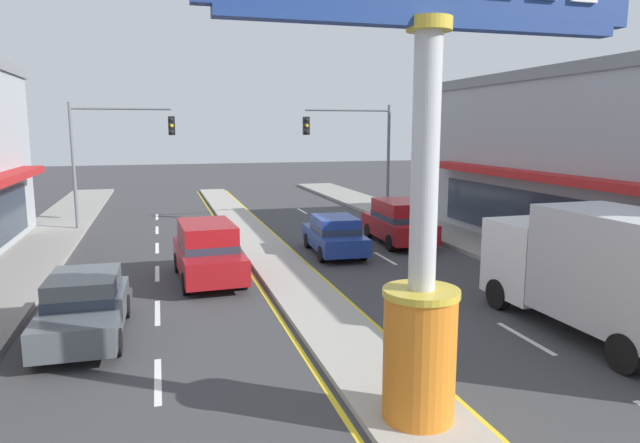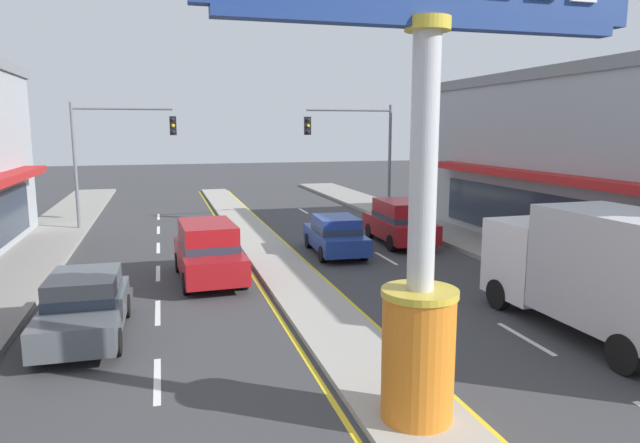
% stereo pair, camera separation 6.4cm
% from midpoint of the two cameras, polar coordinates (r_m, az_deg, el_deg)
% --- Properties ---
extents(median_strip, '(1.89, 52.00, 0.14)m').
position_cam_midpoint_polar(median_strip, '(20.93, -4.14, -4.23)').
color(median_strip, '#A39E93').
rests_on(median_strip, ground).
extents(sidewalk_right, '(2.98, 60.00, 0.18)m').
position_cam_midpoint_polar(sidewalk_right, '(22.72, 19.95, -3.64)').
color(sidewalk_right, gray).
rests_on(sidewalk_right, ground).
extents(lane_markings, '(8.63, 52.00, 0.01)m').
position_cam_midpoint_polar(lane_markings, '(19.66, -3.34, -5.31)').
color(lane_markings, silver).
rests_on(lane_markings, ground).
extents(district_sign, '(7.08, 1.27, 8.15)m').
position_cam_midpoint_polar(district_sign, '(9.13, 10.56, 5.43)').
color(district_sign, orange).
rests_on(district_sign, median_strip).
extents(traffic_light_left_side, '(4.86, 0.46, 6.20)m').
position_cam_midpoint_polar(traffic_light_left_side, '(29.43, -20.02, 7.38)').
color(traffic_light_left_side, slate).
rests_on(traffic_light_left_side, ground).
extents(traffic_light_right_side, '(4.86, 0.46, 6.20)m').
position_cam_midpoint_polar(traffic_light_right_side, '(30.37, 4.03, 7.95)').
color(traffic_light_right_side, slate).
rests_on(traffic_light_right_side, ground).
extents(box_truck_near_right_lane, '(2.39, 6.96, 3.12)m').
position_cam_midpoint_polar(box_truck_near_right_lane, '(14.85, 27.14, -4.46)').
color(box_truck_near_right_lane, white).
rests_on(box_truck_near_right_lane, ground).
extents(suv_far_right_lane, '(2.13, 4.69, 1.90)m').
position_cam_midpoint_polar(suv_far_right_lane, '(19.11, -11.04, -2.88)').
color(suv_far_right_lane, maroon).
rests_on(suv_far_right_lane, ground).
extents(sedan_near_left_lane, '(1.90, 4.33, 1.53)m').
position_cam_midpoint_polar(sedan_near_left_lane, '(14.83, -22.44, -7.78)').
color(sedan_near_left_lane, '#4C5156').
rests_on(sedan_near_left_lane, ground).
extents(suv_mid_left_lane, '(2.11, 4.68, 1.90)m').
position_cam_midpoint_polar(suv_mid_left_lane, '(24.83, 8.11, 0.01)').
color(suv_mid_left_lane, maroon).
rests_on(suv_mid_left_lane, ground).
extents(sedan_kerb_right, '(2.01, 4.39, 1.53)m').
position_cam_midpoint_polar(sedan_kerb_right, '(22.61, 1.64, -1.32)').
color(sedan_kerb_right, navy).
rests_on(sedan_kerb_right, ground).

